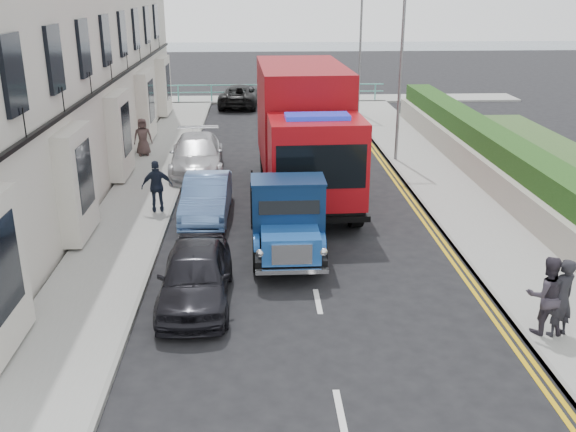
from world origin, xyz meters
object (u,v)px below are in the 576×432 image
object	(u,v)px
red_lorry	(304,129)
pedestrian_east_near	(561,298)
parked_car_front	(196,275)
lamp_mid	(398,62)
lamp_far	(358,40)
bedford_lorry	(288,222)

from	to	relation	value
red_lorry	pedestrian_east_near	xyz separation A→B (m)	(4.38, -9.91, -1.32)
parked_car_front	lamp_mid	bearing A→B (deg)	59.53
lamp_mid	pedestrian_east_near	world-z (taller)	lamp_mid
lamp_far	parked_car_front	size ratio (longest dim) A/B	1.80
red_lorry	lamp_far	bearing A→B (deg)	72.39
pedestrian_east_near	bedford_lorry	bearing A→B (deg)	-61.43
red_lorry	parked_car_front	size ratio (longest dim) A/B	2.12
lamp_mid	red_lorry	bearing A→B (deg)	-134.42
bedford_lorry	pedestrian_east_near	world-z (taller)	bedford_lorry
lamp_far	parked_car_front	distance (m)	23.18
lamp_mid	pedestrian_east_near	size ratio (longest dim) A/B	4.23
parked_car_front	red_lorry	bearing A→B (deg)	68.86
lamp_mid	red_lorry	size ratio (longest dim) A/B	0.85
bedford_lorry	red_lorry	distance (m)	5.74
lamp_far	bedford_lorry	distance (m)	20.32
lamp_mid	pedestrian_east_near	xyz separation A→B (m)	(0.47, -13.91, -3.05)
lamp_mid	parked_car_front	size ratio (longest dim) A/B	1.80
lamp_mid	bedford_lorry	bearing A→B (deg)	-116.45
lamp_mid	parked_car_front	bearing A→B (deg)	-120.26
bedford_lorry	red_lorry	xyz separation A→B (m)	(0.83, 5.54, 1.26)
parked_car_front	pedestrian_east_near	distance (m)	7.68
red_lorry	parked_car_front	bearing A→B (deg)	-112.92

